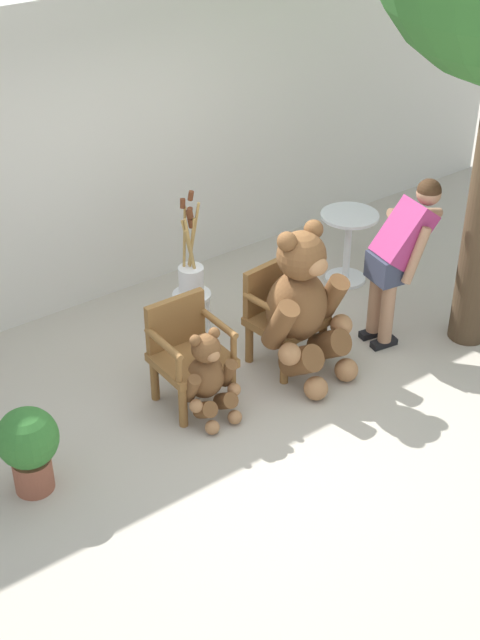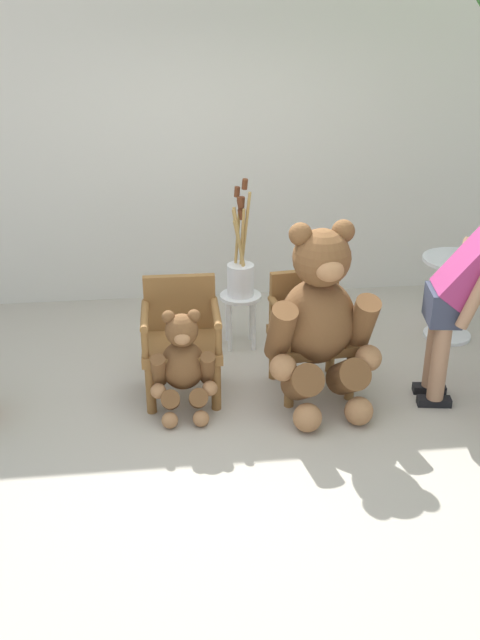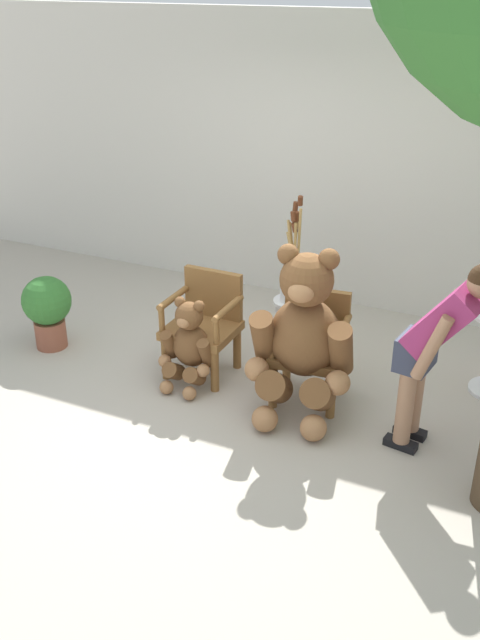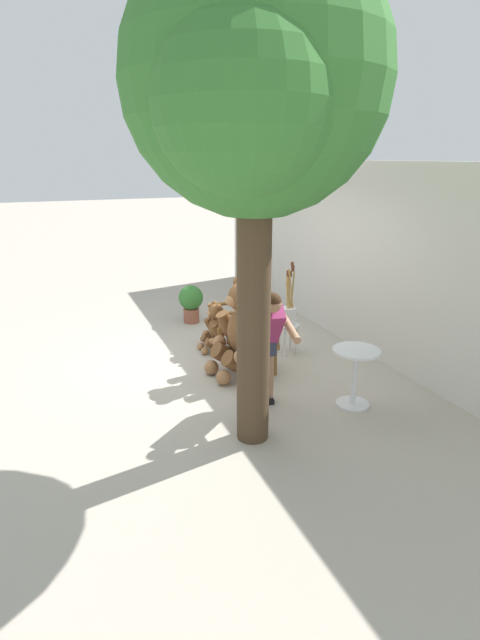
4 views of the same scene
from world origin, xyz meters
name	(u,v)px [view 2 (image 2 of 4)]	position (x,y,z in m)	size (l,w,h in m)	color
ground_plane	(255,424)	(0.00, 0.00, 0.00)	(60.00, 60.00, 0.00)	#B2A899
back_wall	(222,150)	(0.00, 2.40, 1.40)	(10.00, 0.16, 2.80)	beige
wooden_chair_left	(181,335)	(-0.48, 0.50, 0.46)	(0.57, 0.53, 0.86)	brown
wooden_chair_right	(310,329)	(0.47, 0.50, 0.46)	(0.62, 0.58, 0.86)	brown
teddy_bear_large	(321,319)	(0.48, 0.25, 0.66)	(0.82, 0.80, 1.34)	brown
teddy_bear_small	(183,364)	(-0.48, 0.22, 0.38)	(0.46, 0.44, 0.77)	brown
person_visitor	(467,287)	(1.47, 0.16, 0.89)	(0.86, 0.48, 1.48)	black
white_stool	(241,306)	(0.04, 1.21, 0.36)	(0.34, 0.34, 0.46)	white
brush_bucket	(241,270)	(0.04, 1.21, 0.67)	(0.22, 0.22, 0.96)	white
round_side_table	(453,289)	(1.83, 1.16, 0.45)	(0.56, 0.56, 0.72)	silver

